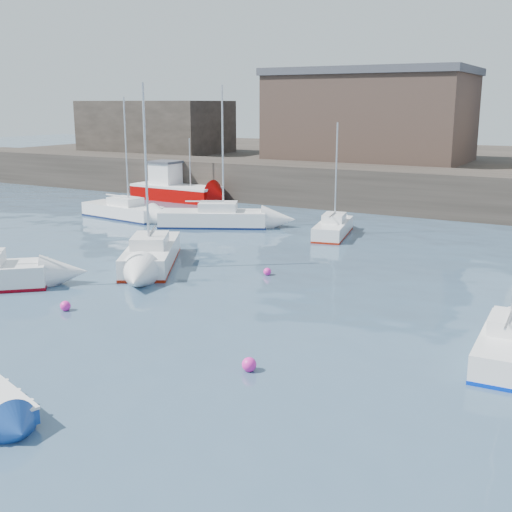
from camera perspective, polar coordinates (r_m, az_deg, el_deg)
The scene contains 14 objects.
water at distance 17.72m, azimuth -19.58°, elevation -12.72°, with size 220.00×220.00×0.00m, color #2D4760.
quay_wall at distance 47.31m, azimuth 13.64°, elevation 5.68°, with size 90.00×5.00×3.00m, color #28231E.
land_strip at distance 64.76m, azimuth 17.94°, elevation 7.31°, with size 90.00×32.00×2.80m, color #28231E.
warehouse at distance 56.34m, azimuth 10.15°, elevation 12.25°, with size 16.40×10.40×7.60m.
bldg_west at distance 66.04m, azimuth -8.92°, elevation 11.30°, with size 14.00×8.00×5.00m.
fishing_boat at distance 52.19m, azimuth -7.28°, elevation 6.03°, with size 7.57×3.14×4.93m.
sailboat_b at distance 31.10m, azimuth -9.29°, elevation 0.20°, with size 5.09×6.76×8.47m.
sailboat_c at distance 20.96m, azimuth 21.45°, elevation -7.32°, with size 1.67×4.85×6.33m.
sailboat_e at distance 44.28m, azimuth -11.73°, elevation 3.98°, with size 6.41×2.83×7.98m.
sailboat_f at distance 37.87m, azimuth 6.87°, elevation 2.50°, with size 2.60×5.23×6.51m.
sailboat_h at distance 40.42m, azimuth -3.79°, elevation 3.41°, with size 6.98×4.85×8.64m.
buoy_near at distance 25.17m, azimuth -16.56°, elevation -4.66°, with size 0.39×0.39×0.39m, color #F224A3.
buoy_mid at distance 18.93m, azimuth -0.61°, elevation -10.17°, with size 0.43×0.43×0.43m, color #F224A3.
buoy_far at distance 29.02m, azimuth 1.01°, elevation -1.70°, with size 0.35×0.35×0.35m, color #F224A3.
Camera 1 is at (12.28, -10.28, 7.58)m, focal length 45.00 mm.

